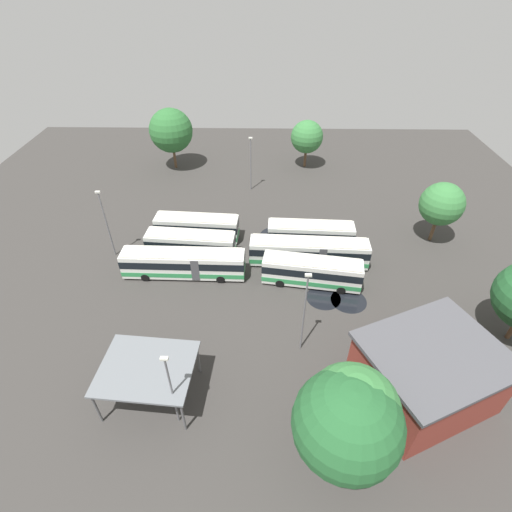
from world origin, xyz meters
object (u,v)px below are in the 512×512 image
Objects in this scene: bus_row1_slot1 at (191,244)px; tree_east_edge at (307,137)px; bus_row0_slot0 at (310,234)px; lamp_post_by_building at (106,222)px; maintenance_shelter at (147,369)px; tree_northeast at (347,424)px; bus_row1_slot2 at (184,263)px; bus_row0_slot1 at (309,252)px; depot_building at (427,373)px; tree_northwest at (442,204)px; tree_south_edge at (352,412)px; bus_row0_slot2 at (312,271)px; lamp_post_near_entrance at (304,311)px; lamp_post_far_corner at (251,162)px; lamp_post_mid_lot at (171,388)px; tree_west_edge at (171,131)px; bus_row1_slot0 at (197,227)px.

tree_east_edge is (-16.18, -26.26, 3.59)m from bus_row1_slot1.
bus_row0_slot0 is 1.22× the size of lamp_post_by_building.
maintenance_shelter is 21.50m from lamp_post_by_building.
bus_row0_slot0 is at bearing -91.19° from tree_northeast.
bus_row1_slot2 is at bearing -55.44° from tree_northeast.
bus_row0_slot1 is (0.48, 3.65, 0.00)m from bus_row0_slot0.
bus_row0_slot1 is 1.59× the size of lamp_post_by_building.
tree_northwest is at bearing -110.88° from depot_building.
bus_row0_slot1 is 1.09× the size of depot_building.
bus_row1_slot2 is at bearing -90.57° from maintenance_shelter.
bus_row0_slot2 is at bearing -88.96° from tree_south_edge.
bus_row1_slot1 is 1.18× the size of lamp_post_near_entrance.
tree_east_edge reaches higher than tree_northwest.
bus_row1_slot2 is at bearing 71.56° from lamp_post_far_corner.
maintenance_shelter is 0.97× the size of tree_east_edge.
tree_south_edge is at bearing 100.62° from lamp_post_far_corner.
bus_row0_slot1 is 14.41m from bus_row1_slot1.
tree_west_edge is (8.85, -46.90, 2.14)m from lamp_post_mid_lot.
bus_row1_slot2 is 16.72m from lamp_post_near_entrance.
lamp_post_by_building is 0.96× the size of tree_south_edge.
bus_row0_slot2 is 19.20m from tree_northwest.
tree_east_edge reaches higher than bus_row1_slot0.
bus_row0_slot0 is at bearing 133.11° from tree_west_edge.
bus_row1_slot2 is 1.58× the size of lamp_post_by_building.
bus_row0_slot0 is at bearing -125.10° from maintenance_shelter.
tree_northeast reaches higher than bus_row0_slot1.
bus_row1_slot2 is 25.57m from tree_south_edge.
bus_row0_slot0 is 14.66m from bus_row1_slot0.
maintenance_shelter is 0.93× the size of lamp_post_far_corner.
tree_northeast is (-14.27, 24.74, 4.06)m from bus_row1_slot1.
tree_west_edge is (19.19, -39.46, 1.54)m from lamp_post_near_entrance.
bus_row0_slot1 is 1.52× the size of lamp_post_near_entrance.
lamp_post_far_corner is at bearing -111.38° from bus_row1_slot1.
depot_building is 1.27× the size of tree_west_edge.
bus_row0_slot0 is 1.15× the size of tree_northeast.
bus_row1_slot0 is 7.44m from bus_row1_slot2.
depot_building is at bearing -178.59° from maintenance_shelter.
tree_northeast is at bearing 99.54° from lamp_post_near_entrance.
bus_row1_slot0 is at bearing -19.54° from bus_row0_slot1.
bus_row1_slot2 is at bearing -4.57° from bus_row0_slot2.
bus_row0_slot1 is 23.17m from tree_south_edge.
bus_row0_slot0 is 16.23m from bus_row1_slot2.
lamp_post_mid_lot is at bearing -14.90° from tree_northeast.
tree_northeast is (0.03, 19.88, 4.06)m from bus_row0_slot2.
lamp_post_near_entrance is at bearing 124.51° from bus_row1_slot0.
tree_west_edge is at bearing -46.89° from bus_row0_slot0.
lamp_post_by_building is 34.28m from tree_south_edge.
bus_row1_slot0 is 1.15× the size of tree_northeast.
maintenance_shelter is (0.37, 19.27, 1.85)m from bus_row1_slot1.
maintenance_shelter is at bearing 88.47° from bus_row1_slot0.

